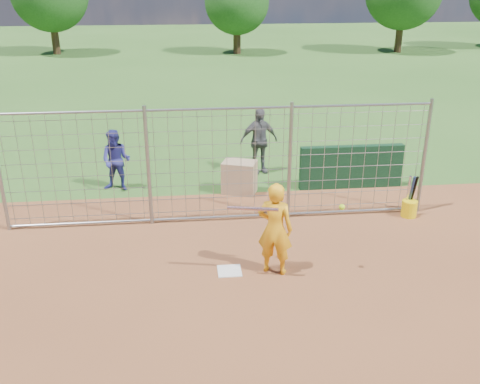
{
  "coord_description": "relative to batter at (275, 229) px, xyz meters",
  "views": [
    {
      "loc": [
        -0.71,
        -8.64,
        5.06
      ],
      "look_at": [
        0.3,
        0.8,
        1.15
      ],
      "focal_mm": 40.0,
      "sensor_mm": 36.0,
      "label": 1
    }
  ],
  "objects": [
    {
      "name": "batter",
      "position": [
        0.0,
        0.0,
        0.0
      ],
      "size": [
        0.74,
        0.63,
        1.73
      ],
      "primitive_type": "imported",
      "rotation": [
        0.0,
        0.0,
        2.74
      ],
      "color": "#FDA916",
      "rests_on": "ground"
    },
    {
      "name": "bucket_with_bats",
      "position": [
        3.39,
        2.04,
        -0.62
      ],
      "size": [
        0.34,
        0.35,
        0.97
      ],
      "color": "yellow",
      "rests_on": "ground"
    },
    {
      "name": "bystander_b",
      "position": [
        0.44,
        5.24,
        0.03
      ],
      "size": [
        1.11,
        0.65,
        1.78
      ],
      "primitive_type": "imported",
      "rotation": [
        0.0,
        0.0,
        0.22
      ],
      "color": "#56565B",
      "rests_on": "ground"
    },
    {
      "name": "ground",
      "position": [
        -0.81,
        0.28,
        -0.87
      ],
      "size": [
        100.0,
        100.0,
        0.0
      ],
      "primitive_type": "plane",
      "color": "#2D591E",
      "rests_on": "ground"
    },
    {
      "name": "home_plate",
      "position": [
        -0.81,
        0.08,
        -0.86
      ],
      "size": [
        0.43,
        0.43,
        0.02
      ],
      "primitive_type": "cube",
      "color": "silver",
      "rests_on": "ground"
    },
    {
      "name": "infield_dirt",
      "position": [
        -0.81,
        -2.72,
        -0.86
      ],
      "size": [
        18.0,
        18.0,
        0.0
      ],
      "primitive_type": "plane",
      "color": "brown",
      "rests_on": "ground"
    },
    {
      "name": "backstop_fence",
      "position": [
        -0.81,
        2.28,
        0.39
      ],
      "size": [
        9.08,
        0.08,
        2.6
      ],
      "color": "gray",
      "rests_on": "ground"
    },
    {
      "name": "equipment_in_play",
      "position": [
        -0.06,
        -0.26,
        0.52
      ],
      "size": [
        2.05,
        0.3,
        0.18
      ],
      "color": "silver",
      "rests_on": "ground"
    },
    {
      "name": "dugout_wall",
      "position": [
        2.59,
        3.88,
        -0.32
      ],
      "size": [
        2.6,
        0.2,
        1.1
      ],
      "primitive_type": "cube",
      "color": "#11381E",
      "rests_on": "ground"
    },
    {
      "name": "equipment_bin",
      "position": [
        -0.23,
        3.84,
        -0.47
      ],
      "size": [
        0.94,
        0.79,
        0.8
      ],
      "primitive_type": "cube",
      "rotation": [
        0.0,
        0.0,
        -0.34
      ],
      "color": "tan",
      "rests_on": "ground"
    },
    {
      "name": "bystander_a",
      "position": [
        -3.23,
        4.34,
        -0.1
      ],
      "size": [
        0.86,
        0.74,
        1.54
      ],
      "primitive_type": "imported",
      "rotation": [
        0.0,
        0.0,
        -0.23
      ],
      "color": "navy",
      "rests_on": "ground"
    }
  ]
}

